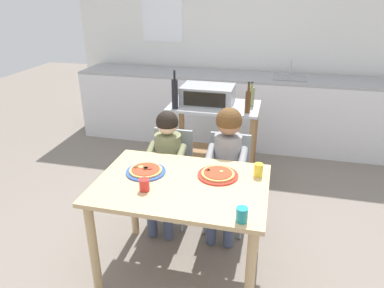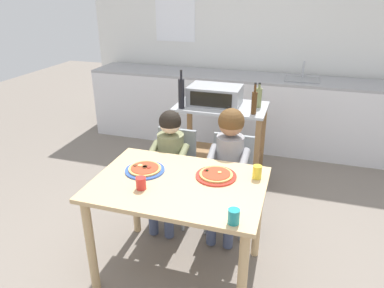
{
  "view_description": "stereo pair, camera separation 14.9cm",
  "coord_description": "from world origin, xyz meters",
  "px_view_note": "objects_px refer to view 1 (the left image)",
  "views": [
    {
      "loc": [
        0.55,
        -1.97,
        1.94
      ],
      "look_at": [
        0.0,
        0.3,
        0.91
      ],
      "focal_mm": 33.15,
      "sensor_mm": 36.0,
      "label": 1
    },
    {
      "loc": [
        0.69,
        -1.93,
        1.94
      ],
      "look_at": [
        0.0,
        0.3,
        0.91
      ],
      "focal_mm": 33.15,
      "sensor_mm": 36.0,
      "label": 2
    }
  ],
  "objects_px": {
    "dining_table": "(182,198)",
    "pizza_plate_blue_rimmed": "(146,171)",
    "child_in_olive_shirt": "(166,158)",
    "child_in_grey_shirt": "(227,157)",
    "drinking_cup_red": "(144,185)",
    "dining_chair_right": "(228,175)",
    "toaster_oven": "(208,95)",
    "bottle_slim_sauce": "(251,96)",
    "drinking_cup_yellow": "(258,170)",
    "drinking_cup_teal": "(242,215)",
    "bottle_clear_vinegar": "(175,93)",
    "bottle_squat_spirits": "(248,101)",
    "dining_chair_left": "(171,169)",
    "pizza_plate_red_rimmed": "(218,174)",
    "kitchen_island_cart": "(214,131)"
  },
  "relations": [
    {
      "from": "bottle_slim_sauce",
      "to": "drinking_cup_yellow",
      "type": "height_order",
      "value": "bottle_slim_sauce"
    },
    {
      "from": "dining_table",
      "to": "drinking_cup_teal",
      "type": "bearing_deg",
      "value": -37.22
    },
    {
      "from": "dining_chair_left",
      "to": "child_in_grey_shirt",
      "type": "distance_m",
      "value": 0.56
    },
    {
      "from": "pizza_plate_blue_rimmed",
      "to": "drinking_cup_yellow",
      "type": "distance_m",
      "value": 0.78
    },
    {
      "from": "drinking_cup_yellow",
      "to": "kitchen_island_cart",
      "type": "bearing_deg",
      "value": 113.53
    },
    {
      "from": "dining_table",
      "to": "dining_chair_right",
      "type": "distance_m",
      "value": 0.73
    },
    {
      "from": "drinking_cup_yellow",
      "to": "pizza_plate_red_rimmed",
      "type": "bearing_deg",
      "value": -166.47
    },
    {
      "from": "toaster_oven",
      "to": "bottle_slim_sauce",
      "type": "distance_m",
      "value": 0.43
    },
    {
      "from": "dining_chair_left",
      "to": "child_in_olive_shirt",
      "type": "xyz_separation_m",
      "value": [
        0.0,
        -0.12,
        0.17
      ]
    },
    {
      "from": "toaster_oven",
      "to": "dining_table",
      "type": "xyz_separation_m",
      "value": [
        0.11,
        -1.44,
        -0.31
      ]
    },
    {
      "from": "child_in_olive_shirt",
      "to": "child_in_grey_shirt",
      "type": "distance_m",
      "value": 0.5
    },
    {
      "from": "dining_table",
      "to": "dining_chair_right",
      "type": "xyz_separation_m",
      "value": [
        0.22,
        0.67,
        -0.16
      ]
    },
    {
      "from": "drinking_cup_teal",
      "to": "toaster_oven",
      "type": "bearing_deg",
      "value": 107.19
    },
    {
      "from": "bottle_clear_vinegar",
      "to": "drinking_cup_teal",
      "type": "xyz_separation_m",
      "value": [
        0.83,
        -1.54,
        -0.2
      ]
    },
    {
      "from": "child_in_olive_shirt",
      "to": "drinking_cup_teal",
      "type": "xyz_separation_m",
      "value": [
        0.71,
        -0.86,
        0.15
      ]
    },
    {
      "from": "toaster_oven",
      "to": "child_in_grey_shirt",
      "type": "xyz_separation_m",
      "value": [
        0.33,
        -0.88,
        -0.24
      ]
    },
    {
      "from": "child_in_olive_shirt",
      "to": "drinking_cup_yellow",
      "type": "xyz_separation_m",
      "value": [
        0.77,
        -0.32,
        0.15
      ]
    },
    {
      "from": "dining_chair_right",
      "to": "child_in_olive_shirt",
      "type": "distance_m",
      "value": 0.55
    },
    {
      "from": "bottle_squat_spirits",
      "to": "dining_chair_left",
      "type": "height_order",
      "value": "bottle_squat_spirits"
    },
    {
      "from": "dining_chair_left",
      "to": "pizza_plate_red_rimmed",
      "type": "bearing_deg",
      "value": -45.69
    },
    {
      "from": "drinking_cup_red",
      "to": "drinking_cup_yellow",
      "type": "bearing_deg",
      "value": 27.53
    },
    {
      "from": "dining_table",
      "to": "drinking_cup_red",
      "type": "bearing_deg",
      "value": -143.45
    },
    {
      "from": "bottle_slim_sauce",
      "to": "bottle_squat_spirits",
      "type": "xyz_separation_m",
      "value": [
        -0.01,
        -0.22,
        0.02
      ]
    },
    {
      "from": "bottle_clear_vinegar",
      "to": "child_in_grey_shirt",
      "type": "height_order",
      "value": "bottle_clear_vinegar"
    },
    {
      "from": "toaster_oven",
      "to": "drinking_cup_red",
      "type": "xyz_separation_m",
      "value": [
        -0.09,
        -1.59,
        -0.15
      ]
    },
    {
      "from": "dining_table",
      "to": "dining_chair_right",
      "type": "height_order",
      "value": "dining_chair_right"
    },
    {
      "from": "bottle_clear_vinegar",
      "to": "pizza_plate_blue_rimmed",
      "type": "distance_m",
      "value": 1.16
    },
    {
      "from": "bottle_squat_spirits",
      "to": "dining_chair_right",
      "type": "height_order",
      "value": "bottle_squat_spirits"
    },
    {
      "from": "bottle_squat_spirits",
      "to": "kitchen_island_cart",
      "type": "bearing_deg",
      "value": 153.87
    },
    {
      "from": "dining_chair_right",
      "to": "bottle_clear_vinegar",
      "type": "bearing_deg",
      "value": 138.71
    },
    {
      "from": "child_in_olive_shirt",
      "to": "pizza_plate_blue_rimmed",
      "type": "height_order",
      "value": "child_in_olive_shirt"
    },
    {
      "from": "toaster_oven",
      "to": "pizza_plate_red_rimmed",
      "type": "height_order",
      "value": "toaster_oven"
    },
    {
      "from": "dining_table",
      "to": "pizza_plate_red_rimmed",
      "type": "bearing_deg",
      "value": 33.48
    },
    {
      "from": "kitchen_island_cart",
      "to": "bottle_clear_vinegar",
      "type": "height_order",
      "value": "bottle_clear_vinegar"
    },
    {
      "from": "bottle_slim_sauce",
      "to": "child_in_grey_shirt",
      "type": "bearing_deg",
      "value": -96.25
    },
    {
      "from": "bottle_clear_vinegar",
      "to": "drinking_cup_yellow",
      "type": "height_order",
      "value": "bottle_clear_vinegar"
    },
    {
      "from": "bottle_clear_vinegar",
      "to": "child_in_olive_shirt",
      "type": "xyz_separation_m",
      "value": [
        0.11,
        -0.68,
        -0.35
      ]
    },
    {
      "from": "toaster_oven",
      "to": "dining_chair_left",
      "type": "bearing_deg",
      "value": -101.87
    },
    {
      "from": "toaster_oven",
      "to": "child_in_olive_shirt",
      "type": "xyz_separation_m",
      "value": [
        -0.16,
        -0.91,
        -0.29
      ]
    },
    {
      "from": "toaster_oven",
      "to": "drinking_cup_yellow",
      "type": "relative_size",
      "value": 5.59
    },
    {
      "from": "bottle_clear_vinegar",
      "to": "bottle_squat_spirits",
      "type": "relative_size",
      "value": 1.26
    },
    {
      "from": "drinking_cup_yellow",
      "to": "bottle_squat_spirits",
      "type": "bearing_deg",
      "value": 99.89
    },
    {
      "from": "bottle_clear_vinegar",
      "to": "drinking_cup_teal",
      "type": "relative_size",
      "value": 4.32
    },
    {
      "from": "child_in_olive_shirt",
      "to": "drinking_cup_red",
      "type": "xyz_separation_m",
      "value": [
        0.08,
        -0.68,
        0.14
      ]
    },
    {
      "from": "drinking_cup_yellow",
      "to": "dining_chair_right",
      "type": "bearing_deg",
      "value": 119.98
    },
    {
      "from": "bottle_clear_vinegar",
      "to": "child_in_grey_shirt",
      "type": "relative_size",
      "value": 0.35
    },
    {
      "from": "pizza_plate_red_rimmed",
      "to": "drinking_cup_yellow",
      "type": "distance_m",
      "value": 0.28
    },
    {
      "from": "pizza_plate_red_rimmed",
      "to": "kitchen_island_cart",
      "type": "bearing_deg",
      "value": 101.46
    },
    {
      "from": "dining_table",
      "to": "pizza_plate_blue_rimmed",
      "type": "distance_m",
      "value": 0.32
    },
    {
      "from": "dining_table",
      "to": "child_in_grey_shirt",
      "type": "relative_size",
      "value": 1.05
    }
  ]
}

